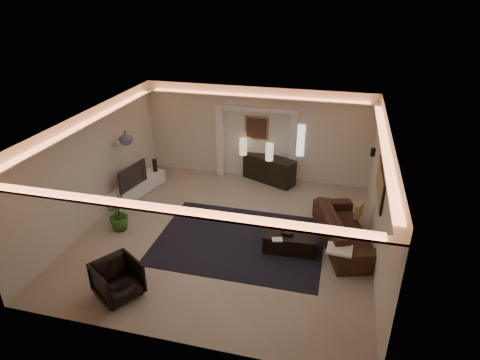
% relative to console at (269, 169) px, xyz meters
% --- Properties ---
extents(floor, '(7.00, 7.00, 0.00)m').
position_rel_console_xyz_m(floor, '(-0.47, -3.25, -0.40)').
color(floor, '#A49889').
rests_on(floor, ground).
extents(ceiling, '(7.00, 7.00, 0.00)m').
position_rel_console_xyz_m(ceiling, '(-0.47, -3.25, 2.50)').
color(ceiling, white).
rests_on(ceiling, ground).
extents(wall_back, '(7.00, 0.00, 7.00)m').
position_rel_console_xyz_m(wall_back, '(-0.47, 0.25, 1.05)').
color(wall_back, beige).
rests_on(wall_back, ground).
extents(wall_front, '(7.00, 0.00, 7.00)m').
position_rel_console_xyz_m(wall_front, '(-0.47, -6.75, 1.05)').
color(wall_front, beige).
rests_on(wall_front, ground).
extents(wall_left, '(0.00, 7.00, 7.00)m').
position_rel_console_xyz_m(wall_left, '(-3.97, -3.25, 1.05)').
color(wall_left, beige).
rests_on(wall_left, ground).
extents(wall_right, '(0.00, 7.00, 7.00)m').
position_rel_console_xyz_m(wall_right, '(3.03, -3.25, 1.05)').
color(wall_right, beige).
rests_on(wall_right, ground).
extents(cove_soffit, '(7.00, 7.00, 0.04)m').
position_rel_console_xyz_m(cove_soffit, '(-0.47, -3.25, 2.22)').
color(cove_soffit, silver).
rests_on(cove_soffit, ceiling).
extents(daylight_slit, '(0.25, 0.03, 1.00)m').
position_rel_console_xyz_m(daylight_slit, '(0.88, 0.23, 0.95)').
color(daylight_slit, white).
rests_on(daylight_slit, wall_back).
extents(area_rug, '(4.00, 3.00, 0.01)m').
position_rel_console_xyz_m(area_rug, '(-0.07, -3.45, -0.39)').
color(area_rug, black).
rests_on(area_rug, ground).
extents(pilaster_left, '(0.22, 0.20, 2.20)m').
position_rel_console_xyz_m(pilaster_left, '(-1.62, 0.15, 0.70)').
color(pilaster_left, silver).
rests_on(pilaster_left, ground).
extents(pilaster_right, '(0.22, 0.20, 2.20)m').
position_rel_console_xyz_m(pilaster_right, '(0.68, 0.15, 0.70)').
color(pilaster_right, silver).
rests_on(pilaster_right, ground).
extents(alcove_header, '(2.52, 0.20, 0.12)m').
position_rel_console_xyz_m(alcove_header, '(-0.47, 0.15, 1.85)').
color(alcove_header, silver).
rests_on(alcove_header, wall_back).
extents(painting_frame, '(0.74, 0.04, 0.74)m').
position_rel_console_xyz_m(painting_frame, '(-0.47, 0.22, 1.25)').
color(painting_frame, tan).
rests_on(painting_frame, wall_back).
extents(painting_canvas, '(0.62, 0.02, 0.62)m').
position_rel_console_xyz_m(painting_canvas, '(-0.47, 0.19, 1.25)').
color(painting_canvas, '#4C2D1E').
rests_on(painting_canvas, wall_back).
extents(art_panel_frame, '(0.04, 1.64, 0.74)m').
position_rel_console_xyz_m(art_panel_frame, '(3.00, -2.95, 1.30)').
color(art_panel_frame, black).
rests_on(art_panel_frame, wall_right).
extents(art_panel_gold, '(0.02, 1.50, 0.62)m').
position_rel_console_xyz_m(art_panel_gold, '(2.97, -2.95, 1.30)').
color(art_panel_gold, tan).
rests_on(art_panel_gold, wall_right).
extents(wall_sconce, '(0.12, 0.12, 0.22)m').
position_rel_console_xyz_m(wall_sconce, '(2.91, -1.05, 1.28)').
color(wall_sconce, black).
rests_on(wall_sconce, wall_right).
extents(wall_niche, '(0.10, 0.55, 0.04)m').
position_rel_console_xyz_m(wall_niche, '(-3.91, -1.85, 1.25)').
color(wall_niche, silver).
rests_on(wall_niche, wall_left).
extents(console, '(1.74, 1.16, 0.83)m').
position_rel_console_xyz_m(console, '(0.00, 0.00, 0.00)').
color(console, black).
rests_on(console, ground).
extents(lamp_left, '(0.25, 0.25, 0.52)m').
position_rel_console_xyz_m(lamp_left, '(-0.83, 0.00, 0.69)').
color(lamp_left, beige).
rests_on(lamp_left, console).
extents(lamp_right, '(0.26, 0.26, 0.53)m').
position_rel_console_xyz_m(lamp_right, '(0.03, -0.23, 0.69)').
color(lamp_right, beige).
rests_on(lamp_right, console).
extents(media_ledge, '(1.00, 2.19, 0.40)m').
position_rel_console_xyz_m(media_ledge, '(-3.62, -1.86, -0.17)').
color(media_ledge, white).
rests_on(media_ledge, ground).
extents(tv, '(1.16, 0.37, 0.66)m').
position_rel_console_xyz_m(tv, '(-3.62, -2.15, 0.38)').
color(tv, black).
rests_on(tv, media_ledge).
extents(figurine, '(0.16, 0.16, 0.38)m').
position_rel_console_xyz_m(figurine, '(-3.37, -1.02, 0.24)').
color(figurine, black).
rests_on(figurine, media_ledge).
extents(ginger_jar, '(0.44, 0.44, 0.39)m').
position_rel_console_xyz_m(ginger_jar, '(-3.62, -2.08, 1.47)').
color(ginger_jar, slate).
rests_on(ginger_jar, wall_niche).
extents(plant, '(0.58, 0.58, 0.88)m').
position_rel_console_xyz_m(plant, '(-3.16, -3.67, 0.04)').
color(plant, '#295919').
rests_on(plant, ground).
extents(sofa, '(2.75, 1.70, 0.75)m').
position_rel_console_xyz_m(sofa, '(2.37, -2.91, -0.03)').
color(sofa, brown).
rests_on(sofa, ground).
extents(throw_blanket, '(0.56, 0.47, 0.06)m').
position_rel_console_xyz_m(throw_blanket, '(2.27, -4.02, 0.15)').
color(throw_blanket, silver).
rests_on(throw_blanket, sofa).
extents(throw_pillow, '(0.24, 0.39, 0.38)m').
position_rel_console_xyz_m(throw_pillow, '(2.68, -2.22, 0.15)').
color(throw_pillow, '#A28350').
rests_on(throw_pillow, sofa).
extents(coffee_table, '(1.22, 0.69, 0.45)m').
position_rel_console_xyz_m(coffee_table, '(1.15, -3.50, -0.20)').
color(coffee_table, black).
rests_on(coffee_table, ground).
extents(bowl, '(0.39, 0.39, 0.08)m').
position_rel_console_xyz_m(bowl, '(1.07, -3.48, 0.05)').
color(bowl, black).
rests_on(bowl, coffee_table).
extents(magazine, '(0.27, 0.23, 0.03)m').
position_rel_console_xyz_m(magazine, '(0.90, -3.82, 0.02)').
color(magazine, silver).
rests_on(magazine, coffee_table).
extents(armchair, '(1.15, 1.14, 0.77)m').
position_rel_console_xyz_m(armchair, '(-1.96, -5.89, -0.02)').
color(armchair, '#2E251A').
rests_on(armchair, ground).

